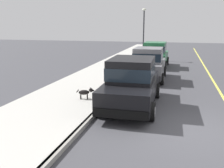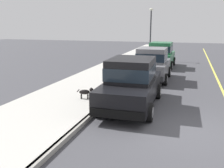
{
  "view_description": "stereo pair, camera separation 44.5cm",
  "coord_description": "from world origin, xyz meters",
  "views": [
    {
      "loc": [
        -0.46,
        -7.6,
        3.15
      ],
      "look_at": [
        -2.93,
        1.8,
        0.85
      ],
      "focal_mm": 40.28,
      "sensor_mm": 36.0,
      "label": 1
    },
    {
      "loc": [
        -0.04,
        -7.48,
        3.15
      ],
      "look_at": [
        -2.93,
        1.8,
        0.85
      ],
      "focal_mm": 40.28,
      "sensor_mm": 36.0,
      "label": 2
    }
  ],
  "objects": [
    {
      "name": "dog_black",
      "position": [
        -4.07,
        1.83,
        0.43
      ],
      "size": [
        0.73,
        0.35,
        0.49
      ],
      "color": "black",
      "rests_on": "sidewalk"
    },
    {
      "name": "street_lamp",
      "position": [
        -3.55,
        15.32,
        2.91
      ],
      "size": [
        0.36,
        0.36,
        4.42
      ],
      "color": "#2D2D33",
      "rests_on": "sidewalk"
    },
    {
      "name": "ground_plane",
      "position": [
        0.0,
        0.0,
        0.0
      ],
      "size": [
        80.0,
        80.0,
        0.0
      ],
      "primitive_type": "plane",
      "color": "#424247"
    },
    {
      "name": "sidewalk",
      "position": [
        -5.0,
        0.0,
        0.07
      ],
      "size": [
        3.6,
        64.0,
        0.14
      ],
      "primitive_type": "cube",
      "color": "#B7B5AD",
      "rests_on": "ground"
    },
    {
      "name": "car_black_sedan",
      "position": [
        -2.13,
        1.76,
        0.98
      ],
      "size": [
        2.11,
        4.64,
        1.92
      ],
      "color": "black",
      "rests_on": "ground"
    },
    {
      "name": "car_green_hatchback",
      "position": [
        -2.14,
        11.7,
        0.98
      ],
      "size": [
        2.01,
        3.83,
        1.88
      ],
      "color": "#23663D",
      "rests_on": "ground"
    },
    {
      "name": "fire_hydrant",
      "position": [
        -3.65,
        5.07,
        0.48
      ],
      "size": [
        0.34,
        0.24,
        0.72
      ],
      "color": "red",
      "rests_on": "sidewalk"
    },
    {
      "name": "curb",
      "position": [
        -3.2,
        0.0,
        0.07
      ],
      "size": [
        0.16,
        64.0,
        0.14
      ],
      "primitive_type": "cube",
      "color": "gray",
      "rests_on": "ground"
    },
    {
      "name": "car_grey_hatchback",
      "position": [
        -2.08,
        6.85,
        0.98
      ],
      "size": [
        1.97,
        3.81,
        1.88
      ],
      "color": "slate",
      "rests_on": "ground"
    }
  ]
}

